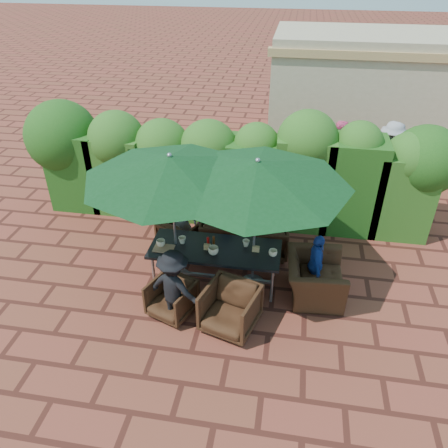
% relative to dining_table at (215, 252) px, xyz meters
% --- Properties ---
extents(ground, '(80.00, 80.00, 0.00)m').
position_rel_dining_table_xyz_m(ground, '(-0.06, -0.00, -0.67)').
color(ground, brown).
rests_on(ground, ground).
extents(dining_table, '(2.26, 0.90, 0.75)m').
position_rel_dining_table_xyz_m(dining_table, '(0.00, 0.00, 0.00)').
color(dining_table, black).
rests_on(dining_table, ground).
extents(umbrella_left, '(2.86, 2.86, 2.46)m').
position_rel_dining_table_xyz_m(umbrella_left, '(-0.71, 0.03, 1.54)').
color(umbrella_left, gray).
rests_on(umbrella_left, ground).
extents(umbrella_right, '(3.00, 3.00, 2.46)m').
position_rel_dining_table_xyz_m(umbrella_right, '(0.66, 0.06, 1.54)').
color(umbrella_right, gray).
rests_on(umbrella_right, ground).
extents(chair_far_left, '(0.98, 0.96, 0.78)m').
position_rel_dining_table_xyz_m(chair_far_left, '(-0.83, 0.88, -0.29)').
color(chair_far_left, black).
rests_on(chair_far_left, ground).
extents(chair_far_mid, '(0.98, 0.93, 0.86)m').
position_rel_dining_table_xyz_m(chair_far_mid, '(-0.08, 1.03, -0.24)').
color(chair_far_mid, black).
rests_on(chair_far_mid, ground).
extents(chair_far_right, '(0.83, 0.79, 0.77)m').
position_rel_dining_table_xyz_m(chair_far_right, '(0.84, 1.01, -0.29)').
color(chair_far_right, black).
rests_on(chair_far_right, ground).
extents(chair_near_left, '(0.85, 0.82, 0.69)m').
position_rel_dining_table_xyz_m(chair_near_left, '(-0.56, -0.89, -0.33)').
color(chair_near_left, black).
rests_on(chair_near_left, ground).
extents(chair_near_right, '(0.98, 0.95, 0.82)m').
position_rel_dining_table_xyz_m(chair_near_right, '(0.43, -1.03, -0.26)').
color(chair_near_right, black).
rests_on(chair_near_right, ground).
extents(chair_end_right, '(0.78, 1.14, 0.96)m').
position_rel_dining_table_xyz_m(chair_end_right, '(1.74, -0.04, -0.20)').
color(chair_end_right, black).
rests_on(chair_end_right, ground).
extents(adult_far_left, '(0.68, 0.45, 1.30)m').
position_rel_dining_table_xyz_m(adult_far_left, '(-0.87, 1.04, -0.02)').
color(adult_far_left, silver).
rests_on(adult_far_left, ground).
extents(adult_far_mid, '(0.54, 0.46, 1.35)m').
position_rel_dining_table_xyz_m(adult_far_mid, '(0.05, 0.92, -0.00)').
color(adult_far_mid, navy).
rests_on(adult_far_mid, ground).
extents(adult_far_right, '(0.59, 0.37, 1.21)m').
position_rel_dining_table_xyz_m(adult_far_right, '(0.93, 0.92, -0.07)').
color(adult_far_right, black).
rests_on(adult_far_right, ground).
extents(adult_near_left, '(0.94, 0.64, 1.34)m').
position_rel_dining_table_xyz_m(adult_near_left, '(-0.46, -1.03, -0.00)').
color(adult_near_left, black).
rests_on(adult_near_left, ground).
extents(adult_end_right, '(0.41, 0.70, 1.14)m').
position_rel_dining_table_xyz_m(adult_end_right, '(1.74, 0.06, -0.10)').
color(adult_end_right, navy).
rests_on(adult_end_right, ground).
extents(child_left, '(0.33, 0.30, 0.75)m').
position_rel_dining_table_xyz_m(child_left, '(-0.45, 1.00, -0.30)').
color(child_left, '#F1558F').
rests_on(child_left, ground).
extents(child_right, '(0.30, 0.25, 0.80)m').
position_rel_dining_table_xyz_m(child_right, '(0.36, 1.12, -0.27)').
color(child_right, '#8253B5').
rests_on(child_right, ground).
extents(pedestrian_a, '(1.51, 0.99, 1.53)m').
position_rel_dining_table_xyz_m(pedestrian_a, '(1.37, 4.13, 0.09)').
color(pedestrian_a, '#29964F').
rests_on(pedestrian_a, ground).
extents(pedestrian_b, '(0.84, 0.59, 1.62)m').
position_rel_dining_table_xyz_m(pedestrian_b, '(2.25, 4.42, 0.13)').
color(pedestrian_b, '#F1558F').
rests_on(pedestrian_b, ground).
extents(pedestrian_c, '(1.16, 1.09, 1.71)m').
position_rel_dining_table_xyz_m(pedestrian_c, '(3.48, 4.28, 0.18)').
color(pedestrian_c, gray).
rests_on(pedestrian_c, ground).
extents(cup_a, '(0.16, 0.16, 0.12)m').
position_rel_dining_table_xyz_m(cup_a, '(-0.94, -0.09, 0.14)').
color(cup_a, beige).
rests_on(cup_a, dining_table).
extents(cup_b, '(0.13, 0.13, 0.13)m').
position_rel_dining_table_xyz_m(cup_b, '(-0.59, 0.05, 0.14)').
color(cup_b, beige).
rests_on(cup_b, dining_table).
extents(cup_c, '(0.18, 0.18, 0.14)m').
position_rel_dining_table_xyz_m(cup_c, '(0.00, -0.17, 0.15)').
color(cup_c, beige).
rests_on(cup_c, dining_table).
extents(cup_d, '(0.13, 0.13, 0.12)m').
position_rel_dining_table_xyz_m(cup_d, '(0.52, 0.15, 0.13)').
color(cup_d, beige).
rests_on(cup_d, dining_table).
extents(cup_e, '(0.15, 0.15, 0.12)m').
position_rel_dining_table_xyz_m(cup_e, '(1.00, -0.05, 0.13)').
color(cup_e, beige).
rests_on(cup_e, dining_table).
extents(ketchup_bottle, '(0.04, 0.04, 0.17)m').
position_rel_dining_table_xyz_m(ketchup_bottle, '(-0.13, 0.06, 0.16)').
color(ketchup_bottle, '#B20C0A').
rests_on(ketchup_bottle, dining_table).
extents(sauce_bottle, '(0.04, 0.04, 0.17)m').
position_rel_dining_table_xyz_m(sauce_bottle, '(-0.04, 0.11, 0.16)').
color(sauce_bottle, '#4C230C').
rests_on(sauce_bottle, dining_table).
extents(serving_tray, '(0.35, 0.25, 0.02)m').
position_rel_dining_table_xyz_m(serving_tray, '(-0.87, -0.17, 0.08)').
color(serving_tray, '#926647').
rests_on(serving_tray, dining_table).
extents(number_block_left, '(0.12, 0.06, 0.10)m').
position_rel_dining_table_xyz_m(number_block_left, '(-0.12, -0.05, 0.13)').
color(number_block_left, tan).
rests_on(number_block_left, dining_table).
extents(number_block_right, '(0.12, 0.06, 0.10)m').
position_rel_dining_table_xyz_m(number_block_right, '(0.70, 0.03, 0.13)').
color(number_block_right, tan).
rests_on(number_block_right, dining_table).
extents(hedge_wall, '(9.10, 1.60, 2.51)m').
position_rel_dining_table_xyz_m(hedge_wall, '(-0.23, 2.32, 0.63)').
color(hedge_wall, '#153E10').
rests_on(hedge_wall, ground).
extents(building, '(6.20, 3.08, 3.20)m').
position_rel_dining_table_xyz_m(building, '(3.44, 6.99, 0.93)').
color(building, '#BBAB8B').
rests_on(building, ground).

